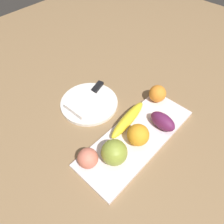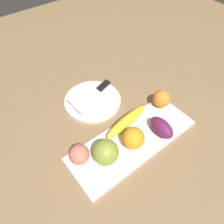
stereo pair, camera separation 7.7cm
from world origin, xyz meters
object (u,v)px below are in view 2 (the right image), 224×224
object	(u,v)px
knife	(99,90)
dinner_plate	(94,100)
orange_near_apple	(133,138)
apple	(106,152)
banana	(127,121)
orange_near_banana	(162,99)
grape_bunch	(161,127)
peach	(79,154)
fruit_tray	(134,140)
folded_napkin	(87,100)

from	to	relation	value
knife	dinner_plate	bearing A→B (deg)	12.41
orange_near_apple	dinner_plate	bearing A→B (deg)	-94.17
apple	banana	world-z (taller)	apple
orange_near_banana	grape_bunch	world-z (taller)	orange_near_banana
peach	dinner_plate	size ratio (longest dim) A/B	0.29
orange_near_apple	grape_bunch	distance (m)	0.11
banana	knife	xyz separation A→B (m)	(-0.03, -0.20, -0.01)
apple	fruit_tray	bearing A→B (deg)	-178.87
apple	peach	size ratio (longest dim) A/B	1.28
fruit_tray	peach	distance (m)	0.19
banana	orange_near_banana	size ratio (longest dim) A/B	2.96
fruit_tray	grape_bunch	size ratio (longest dim) A/B	4.70
orange_near_banana	folded_napkin	distance (m)	0.28
apple	dinner_plate	bearing A→B (deg)	-116.68
orange_near_apple	orange_near_banana	bearing A→B (deg)	-161.87
dinner_plate	grape_bunch	bearing A→B (deg)	108.19
knife	apple	bearing A→B (deg)	41.75
fruit_tray	banana	distance (m)	0.07
fruit_tray	knife	bearing A→B (deg)	-100.18
apple	peach	xyz separation A→B (m)	(0.06, -0.05, -0.01)
grape_bunch	orange_near_apple	bearing A→B (deg)	-12.15
apple	grape_bunch	world-z (taller)	apple
orange_near_banana	knife	xyz separation A→B (m)	(0.14, -0.21, -0.03)
orange_near_apple	knife	xyz separation A→B (m)	(-0.06, -0.27, -0.03)
banana	peach	world-z (taller)	peach
apple	banana	size ratio (longest dim) A/B	0.42
dinner_plate	banana	bearing A→B (deg)	96.46
banana	knife	distance (m)	0.20
banana	knife	size ratio (longest dim) A/B	1.08
fruit_tray	knife	xyz separation A→B (m)	(-0.05, -0.26, 0.01)
dinner_plate	fruit_tray	bearing A→B (deg)	90.00
orange_near_apple	folded_napkin	distance (m)	0.25
orange_near_apple	folded_napkin	world-z (taller)	orange_near_apple
folded_napkin	dinner_plate	bearing A→B (deg)	180.00
dinner_plate	knife	xyz separation A→B (m)	(-0.05, -0.03, 0.01)
grape_bunch	dinner_plate	distance (m)	0.29
apple	orange_near_banana	xyz separation A→B (m)	(-0.30, -0.05, -0.01)
orange_near_banana	knife	distance (m)	0.25
apple	orange_near_apple	world-z (taller)	apple
orange_near_banana	folded_napkin	bearing A→B (deg)	-40.81
apple	dinner_plate	distance (m)	0.27
peach	orange_near_banana	bearing A→B (deg)	-178.88
banana	dinner_plate	distance (m)	0.18
grape_bunch	peach	bearing A→B (deg)	-16.75
banana	dinner_plate	xyz separation A→B (m)	(0.02, -0.17, -0.03)
fruit_tray	peach	world-z (taller)	peach
orange_near_apple	peach	bearing A→B (deg)	-19.63
banana	orange_near_apple	bearing A→B (deg)	55.08
grape_bunch	knife	xyz separation A→B (m)	(0.04, -0.30, -0.02)
fruit_tray	knife	world-z (taller)	knife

